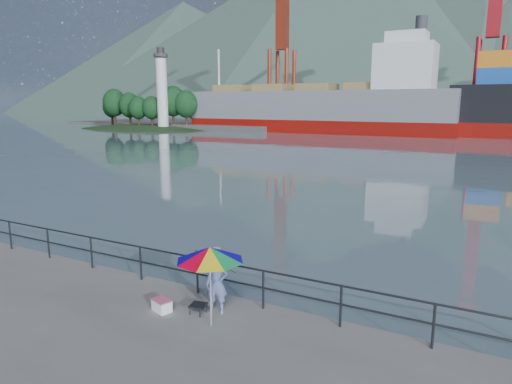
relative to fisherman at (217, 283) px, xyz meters
The scene contains 9 objects.
harbor_water 129.04m from the fisherman, 90.93° to the left, with size 500.00×280.00×0.00m, color slate.
guardrail 2.22m from the fisherman, 161.05° to the left, with size 22.00×0.06×1.03m.
lighthouse_islet 83.54m from the fisherman, 133.08° to the left, with size 48.00×26.40×19.20m.
fisherman is the anchor object (origin of this frame).
beach_umbrella 1.22m from the fisherman, 67.86° to the right, with size 1.86×1.86×1.91m.
folding_stool 0.77m from the fisherman, 140.00° to the right, with size 0.44×0.44×0.25m.
cooler_bag 1.51m from the fisherman, 154.49° to the right, with size 0.47×0.32×0.27m, color white.
fishing_rod 1.34m from the fisherman, 122.92° to the left, with size 0.02×0.02×1.89m, color black.
bulk_carrier 71.66m from the fisherman, 107.71° to the left, with size 47.36×8.20×14.50m.
Camera 1 is at (7.88, -7.78, 5.10)m, focal length 32.00 mm.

